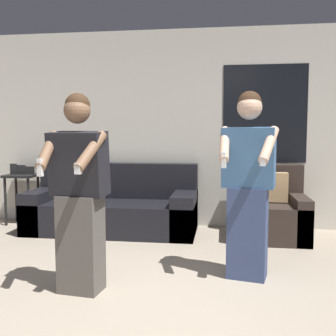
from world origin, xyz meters
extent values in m
plane|color=tan|center=(0.00, 0.00, 0.00)|extent=(14.00, 14.00, 0.00)
cube|color=beige|center=(0.00, 3.08, 1.35)|extent=(6.15, 0.06, 2.70)
cube|color=black|center=(1.16, 3.05, 1.55)|extent=(1.10, 0.01, 1.30)
cube|color=black|center=(-0.82, 2.56, 0.20)|extent=(2.19, 0.89, 0.40)
cube|color=black|center=(-0.82, 2.89, 0.64)|extent=(2.19, 0.22, 0.48)
cube|color=black|center=(-1.77, 2.56, 0.27)|extent=(0.28, 0.89, 0.54)
cube|color=black|center=(0.14, 2.56, 0.27)|extent=(0.28, 0.89, 0.54)
cube|color=#332823|center=(1.22, 2.50, 0.22)|extent=(0.80, 0.82, 0.44)
cube|color=#332823|center=(1.22, 2.81, 0.66)|extent=(0.80, 0.20, 0.45)
cube|color=#332823|center=(0.91, 2.50, 0.27)|extent=(0.18, 0.82, 0.54)
cube|color=#332823|center=(1.53, 2.50, 0.27)|extent=(0.18, 0.82, 0.54)
cube|color=tan|center=(1.22, 2.57, 0.63)|extent=(0.36, 0.14, 0.36)
cube|color=black|center=(-2.22, 2.83, 0.69)|extent=(0.42, 0.37, 0.04)
cylinder|color=black|center=(-2.39, 2.69, 0.34)|extent=(0.04, 0.04, 0.67)
cylinder|color=black|center=(-2.05, 2.69, 0.34)|extent=(0.04, 0.04, 0.67)
cylinder|color=black|center=(-2.39, 2.98, 0.34)|extent=(0.04, 0.04, 0.67)
cylinder|color=black|center=(-2.05, 2.98, 0.34)|extent=(0.04, 0.04, 0.67)
cube|color=black|center=(-2.33, 2.81, 0.78)|extent=(0.10, 0.02, 0.17)
cube|color=black|center=(-2.22, 2.83, 0.77)|extent=(0.13, 0.02, 0.15)
cube|color=black|center=(-2.11, 2.85, 0.76)|extent=(0.16, 0.02, 0.13)
cube|color=#56514C|center=(-0.53, 0.64, 0.40)|extent=(0.36, 0.28, 0.80)
cube|color=black|center=(-0.53, 0.63, 1.05)|extent=(0.47, 0.31, 0.53)
sphere|color=brown|center=(-0.53, 0.62, 1.47)|extent=(0.21, 0.21, 0.21)
sphere|color=#3D2819|center=(-0.53, 0.63, 1.51)|extent=(0.20, 0.20, 0.20)
cylinder|color=brown|center=(-0.73, 0.51, 1.16)|extent=(0.10, 0.36, 0.31)
cube|color=white|center=(-0.72, 0.35, 1.04)|extent=(0.04, 0.04, 0.13)
cylinder|color=brown|center=(-0.37, 0.46, 1.16)|extent=(0.18, 0.36, 0.31)
cube|color=white|center=(-0.42, 0.31, 1.04)|extent=(0.05, 0.04, 0.08)
cube|color=#384770|center=(0.84, 1.14, 0.41)|extent=(0.38, 0.31, 0.82)
cube|color=#3D6693|center=(0.84, 1.14, 1.08)|extent=(0.49, 0.33, 0.53)
sphere|color=#DBAD8E|center=(0.83, 1.13, 1.52)|extent=(0.22, 0.22, 0.22)
sphere|color=#3D2819|center=(0.83, 1.14, 1.56)|extent=(0.21, 0.21, 0.21)
cylinder|color=#DBAD8E|center=(0.62, 1.03, 1.20)|extent=(0.09, 0.36, 0.31)
cube|color=white|center=(0.62, 0.88, 1.08)|extent=(0.04, 0.04, 0.13)
cylinder|color=#DBAD8E|center=(0.98, 0.95, 1.20)|extent=(0.21, 0.36, 0.31)
cube|color=white|center=(0.92, 0.81, 1.08)|extent=(0.05, 0.04, 0.08)
camera|label=1|loc=(0.61, -2.36, 1.30)|focal=42.00mm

